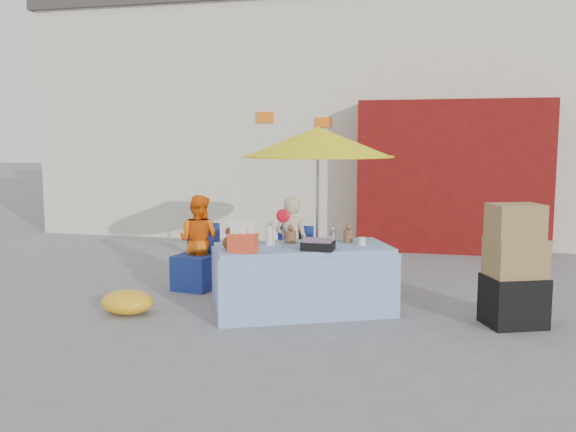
% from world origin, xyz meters
% --- Properties ---
extents(ground, '(80.00, 80.00, 0.00)m').
position_xyz_m(ground, '(0.00, 0.00, 0.00)').
color(ground, slate).
rests_on(ground, ground).
extents(backdrop, '(14.00, 8.00, 7.80)m').
position_xyz_m(backdrop, '(0.52, 7.52, 3.10)').
color(backdrop, silver).
rests_on(backdrop, ground).
extents(market_table, '(2.17, 1.64, 1.19)m').
position_xyz_m(market_table, '(0.48, -0.06, 0.39)').
color(market_table, '#97B9F2').
rests_on(market_table, ground).
extents(chair_left, '(0.55, 0.54, 0.85)m').
position_xyz_m(chair_left, '(-1.09, 0.67, 0.26)').
color(chair_left, navy).
rests_on(chair_left, ground).
extents(chair_right, '(0.55, 0.54, 0.85)m').
position_xyz_m(chair_right, '(0.16, 0.67, 0.26)').
color(chair_right, navy).
rests_on(chair_right, ground).
extents(vendor_orange, '(0.66, 0.55, 1.22)m').
position_xyz_m(vendor_orange, '(-1.09, 0.80, 0.61)').
color(vendor_orange, '#FF640D').
rests_on(vendor_orange, ground).
extents(vendor_beige, '(0.49, 0.36, 1.22)m').
position_xyz_m(vendor_beige, '(0.16, 0.80, 0.61)').
color(vendor_beige, beige).
rests_on(vendor_beige, ground).
extents(umbrella, '(1.90, 1.90, 2.09)m').
position_xyz_m(umbrella, '(0.46, 0.95, 1.89)').
color(umbrella, gray).
rests_on(umbrella, ground).
extents(box_stack, '(0.71, 0.65, 1.28)m').
position_xyz_m(box_stack, '(2.72, -0.05, 0.59)').
color(box_stack, black).
rests_on(box_stack, ground).
extents(tarp_bundle, '(0.72, 0.65, 0.27)m').
position_xyz_m(tarp_bundle, '(-1.40, -0.59, 0.13)').
color(tarp_bundle, '#F2AB19').
rests_on(tarp_bundle, ground).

